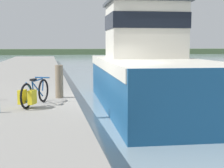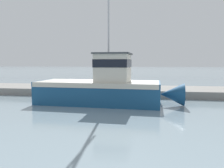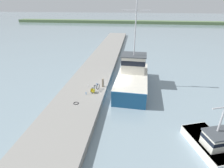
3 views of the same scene
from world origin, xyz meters
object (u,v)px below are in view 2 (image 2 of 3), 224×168
at_px(water_bottle_by_bike, 93,86).
at_px(water_bottle_on_curb, 74,86).
at_px(fishing_boat_main, 105,86).
at_px(bicycle_touring, 79,85).
at_px(mooring_post, 90,84).

bearing_deg(water_bottle_by_bike, water_bottle_on_curb, -82.15).
height_order(water_bottle_by_bike, water_bottle_on_curb, water_bottle_on_curb).
height_order(fishing_boat_main, water_bottle_on_curb, fishing_boat_main).
relative_size(fishing_boat_main, water_bottle_on_curb, 45.63).
height_order(fishing_boat_main, bicycle_touring, fishing_boat_main).
relative_size(bicycle_touring, water_bottle_on_curb, 6.44).
distance_m(bicycle_touring, water_bottle_by_bike, 1.66).
relative_size(mooring_post, water_bottle_by_bike, 4.61).
distance_m(fishing_boat_main, mooring_post, 4.16).
bearing_deg(fishing_boat_main, water_bottle_by_bike, -154.19).
height_order(mooring_post, water_bottle_by_bike, mooring_post).
bearing_deg(mooring_post, water_bottle_on_curb, -126.05).
relative_size(fishing_boat_main, mooring_post, 11.41).
relative_size(water_bottle_by_bike, water_bottle_on_curb, 0.87).
bearing_deg(water_bottle_on_curb, fishing_boat_main, 40.13).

